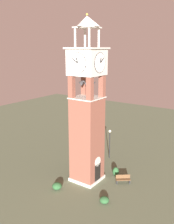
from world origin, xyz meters
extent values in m
plane|color=#5B664C|center=(0.00, 0.00, 0.00)|extent=(80.00, 80.00, 0.00)
cube|color=brown|center=(0.00, 0.00, 4.73)|extent=(2.85, 2.85, 9.47)
cube|color=beige|center=(0.00, 0.00, 0.17)|extent=(3.05, 3.05, 0.35)
cube|color=black|center=(0.00, -1.44, 1.15)|extent=(1.10, 0.04, 2.20)
cylinder|color=beige|center=(0.00, -1.44, 2.55)|extent=(1.10, 0.04, 1.10)
cube|color=brown|center=(-1.15, -1.15, 10.68)|extent=(0.56, 0.56, 2.43)
cube|color=brown|center=(1.15, -1.15, 10.68)|extent=(0.56, 0.56, 2.43)
cube|color=brown|center=(-1.15, 1.15, 10.68)|extent=(0.56, 0.56, 2.43)
cube|color=brown|center=(1.15, 1.15, 10.68)|extent=(0.56, 0.56, 2.43)
cube|color=beige|center=(0.00, 0.00, 9.53)|extent=(3.01, 3.01, 0.12)
cone|color=#4C4C51|center=(0.64, -0.08, 11.01)|extent=(0.47, 0.47, 0.52)
cone|color=#4C4C51|center=(0.14, 0.63, 11.01)|extent=(0.50, 0.50, 0.50)
cone|color=#4C4C51|center=(-0.55, 0.33, 11.01)|extent=(0.55, 0.55, 0.41)
cone|color=#4C4C51|center=(-0.57, -0.30, 11.01)|extent=(0.43, 0.43, 0.44)
cone|color=#4C4C51|center=(0.20, -0.61, 11.01)|extent=(0.56, 0.56, 0.39)
cube|color=beige|center=(0.00, 0.00, 13.21)|extent=(3.09, 3.09, 2.63)
cylinder|color=white|center=(0.00, -1.57, 13.21)|extent=(2.00, 0.05, 2.00)
torus|color=black|center=(0.00, -1.57, 13.21)|extent=(2.02, 0.06, 2.02)
cube|color=black|center=(0.05, -1.63, 13.45)|extent=(0.19, 0.03, 0.51)
cube|color=black|center=(0.32, -1.63, 13.44)|extent=(0.68, 0.03, 0.52)
cylinder|color=white|center=(0.00, 1.57, 13.21)|extent=(2.00, 0.05, 2.00)
torus|color=black|center=(0.00, 1.57, 13.21)|extent=(2.02, 0.06, 2.02)
cube|color=black|center=(0.05, 1.63, 13.45)|extent=(0.19, 0.03, 0.51)
cube|color=black|center=(0.32, 1.63, 13.44)|extent=(0.68, 0.03, 0.52)
cylinder|color=white|center=(-1.57, 0.00, 13.21)|extent=(0.05, 2.00, 2.00)
torus|color=black|center=(-1.57, 0.00, 13.21)|extent=(0.06, 2.02, 2.02)
cube|color=black|center=(-1.63, 0.05, 13.45)|extent=(0.03, 0.19, 0.51)
cube|color=black|center=(-1.63, 0.32, 13.44)|extent=(0.03, 0.68, 0.52)
cylinder|color=white|center=(1.57, 0.00, 13.21)|extent=(0.05, 2.00, 2.00)
torus|color=black|center=(1.57, 0.00, 13.21)|extent=(0.06, 2.02, 2.02)
cube|color=black|center=(1.63, 0.05, 13.45)|extent=(0.03, 0.19, 0.51)
cube|color=black|center=(1.63, 0.32, 13.44)|extent=(0.03, 0.68, 0.52)
cube|color=beige|center=(0.00, 0.00, 14.61)|extent=(3.45, 3.45, 0.16)
cylinder|color=beige|center=(-0.85, -0.85, 15.61)|extent=(0.22, 0.22, 1.85)
cylinder|color=beige|center=(0.85, -0.85, 15.61)|extent=(0.22, 0.22, 1.85)
cylinder|color=beige|center=(-0.85, 0.85, 15.61)|extent=(0.22, 0.22, 1.85)
cylinder|color=beige|center=(0.85, 0.85, 15.61)|extent=(0.22, 0.22, 1.85)
cube|color=beige|center=(0.00, 0.00, 16.59)|extent=(2.14, 2.14, 0.12)
pyramid|color=beige|center=(0.00, 0.00, 17.17)|extent=(2.14, 2.14, 1.04)
sphere|color=#B79338|center=(0.00, 0.00, 17.81)|extent=(0.24, 0.24, 0.24)
cube|color=brown|center=(1.53, -3.82, 0.45)|extent=(1.34, 1.53, 0.06)
cube|color=brown|center=(1.68, -3.71, 0.73)|extent=(1.03, 1.29, 0.44)
cube|color=#2D2D33|center=(1.98, -4.39, 0.21)|extent=(0.36, 0.31, 0.42)
cube|color=#2D2D33|center=(1.08, -3.26, 0.21)|extent=(0.36, 0.31, 0.42)
cylinder|color=black|center=(6.49, 0.82, 1.84)|extent=(0.12, 0.12, 3.67)
sphere|color=#F9EFCC|center=(6.49, 0.82, 3.85)|extent=(0.36, 0.36, 0.36)
cylinder|color=#38513D|center=(2.79, 3.30, 0.40)|extent=(0.52, 0.52, 0.80)
ellipsoid|color=#28562D|center=(2.61, -2.29, 0.53)|extent=(0.75, 0.75, 1.06)
ellipsoid|color=#28562D|center=(-3.60, 1.38, 0.37)|extent=(1.01, 1.01, 0.73)
ellipsoid|color=#28562D|center=(-2.85, -4.05, 0.32)|extent=(0.94, 0.94, 0.65)
camera|label=1|loc=(-21.90, -15.31, 14.71)|focal=41.24mm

